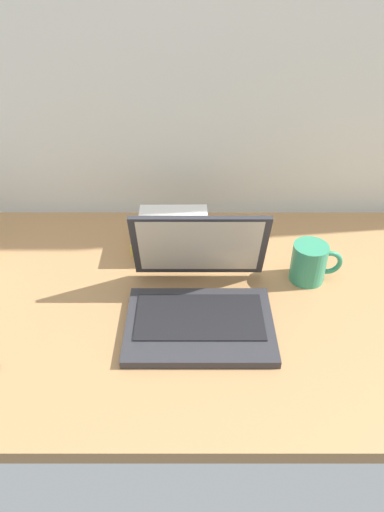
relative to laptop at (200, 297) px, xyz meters
name	(u,v)px	position (x,y,z in m)	size (l,w,h in m)	color
desk	(185,303)	(-0.03, 0.05, -0.06)	(1.60, 0.76, 0.03)	#A87A4C
laptop	(200,297)	(0.00, 0.00, 0.00)	(0.31, 0.29, 0.21)	#2D2D33
coffee_mug	(310,262)	(0.26, 0.12, 0.00)	(0.12, 0.08, 0.10)	#338C66
book_stack	(174,234)	(-0.06, 0.24, 0.00)	(0.22, 0.16, 0.09)	#D8BF4C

